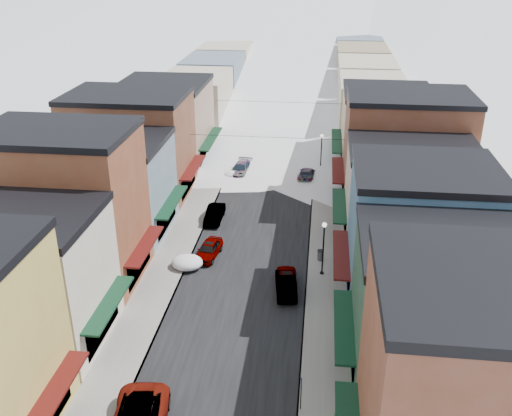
% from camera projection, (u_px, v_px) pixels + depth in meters
% --- Properties ---
extents(road, '(10.00, 160.00, 0.01)m').
position_uv_depth(road, '(280.00, 136.00, 80.60)').
color(road, black).
rests_on(road, ground).
extents(sidewalk_left, '(3.20, 160.00, 0.15)m').
position_uv_depth(sidewalk_left, '(234.00, 134.00, 81.27)').
color(sidewalk_left, gray).
rests_on(sidewalk_left, ground).
extents(sidewalk_right, '(3.20, 160.00, 0.15)m').
position_uv_depth(sidewalk_right, '(327.00, 138.00, 79.87)').
color(sidewalk_right, gray).
rests_on(sidewalk_right, ground).
extents(curb_left, '(0.10, 160.00, 0.15)m').
position_uv_depth(curb_left, '(245.00, 135.00, 81.10)').
color(curb_left, slate).
rests_on(curb_left, ground).
extents(curb_right, '(0.10, 160.00, 0.15)m').
position_uv_depth(curb_right, '(316.00, 137.00, 80.04)').
color(curb_right, slate).
rests_on(curb_right, ground).
extents(bldg_l_cream, '(11.30, 8.20, 9.50)m').
position_uv_depth(bldg_l_cream, '(24.00, 278.00, 37.13)').
color(bldg_l_cream, beige).
rests_on(bldg_l_cream, ground).
extents(bldg_l_brick_near, '(12.30, 8.20, 12.50)m').
position_uv_depth(bldg_l_brick_near, '(65.00, 207.00, 43.78)').
color(bldg_l_brick_near, brown).
rests_on(bldg_l_brick_near, ground).
extents(bldg_l_grayblue, '(11.30, 9.20, 9.00)m').
position_uv_depth(bldg_l_grayblue, '(111.00, 186.00, 52.13)').
color(bldg_l_grayblue, gray).
rests_on(bldg_l_grayblue, ground).
extents(bldg_l_brick_far, '(13.30, 9.20, 11.00)m').
position_uv_depth(bldg_l_brick_far, '(131.00, 144.00, 59.94)').
color(bldg_l_brick_far, brown).
rests_on(bldg_l_brick_far, ground).
extents(bldg_l_tan, '(11.30, 11.20, 10.00)m').
position_uv_depth(bldg_l_tan, '(165.00, 123.00, 69.07)').
color(bldg_l_tan, '#A17E69').
rests_on(bldg_l_tan, ground).
extents(bldg_r_brick_near, '(12.30, 9.20, 12.50)m').
position_uv_depth(bldg_r_brick_near, '(493.00, 400.00, 25.09)').
color(bldg_r_brick_near, brown).
rests_on(bldg_r_brick_near, ground).
extents(bldg_r_green, '(11.30, 9.20, 9.50)m').
position_uv_depth(bldg_r_green, '(440.00, 310.00, 33.89)').
color(bldg_r_green, '#214530').
rests_on(bldg_r_green, ground).
extents(bldg_r_blue, '(11.30, 9.20, 10.50)m').
position_uv_depth(bldg_r_blue, '(420.00, 234.00, 41.81)').
color(bldg_r_blue, '#3B6486').
rests_on(bldg_r_blue, ground).
extents(bldg_r_cream, '(12.30, 9.20, 9.00)m').
position_uv_depth(bldg_r_cream, '(410.00, 195.00, 50.19)').
color(bldg_r_cream, beige).
rests_on(bldg_r_cream, ground).
extents(bldg_r_brick_far, '(13.30, 9.20, 11.50)m').
position_uv_depth(bldg_r_brick_far, '(405.00, 149.00, 57.74)').
color(bldg_r_brick_far, brown).
rests_on(bldg_r_brick_far, ground).
extents(bldg_r_tan, '(11.30, 11.20, 9.50)m').
position_uv_depth(bldg_r_tan, '(385.00, 130.00, 67.29)').
color(bldg_r_tan, tan).
rests_on(bldg_r_tan, ground).
extents(distant_blocks, '(34.00, 55.00, 8.00)m').
position_uv_depth(distant_blocks, '(291.00, 75.00, 99.69)').
color(distant_blocks, gray).
rests_on(distant_blocks, ground).
extents(overhead_cables, '(16.40, 15.04, 0.04)m').
position_uv_depth(overhead_cables, '(273.00, 118.00, 66.73)').
color(overhead_cables, black).
rests_on(overhead_cables, ground).
extents(car_silver_sedan, '(2.17, 4.24, 1.38)m').
position_uv_depth(car_silver_sedan, '(209.00, 249.00, 49.09)').
color(car_silver_sedan, '#A8ABB0').
rests_on(car_silver_sedan, ground).
extents(car_dark_hatch, '(1.52, 4.27, 1.40)m').
position_uv_depth(car_dark_hatch, '(215.00, 214.00, 55.57)').
color(car_dark_hatch, black).
rests_on(car_dark_hatch, ground).
extents(car_silver_wagon, '(2.58, 5.04, 1.40)m').
position_uv_depth(car_silver_wagon, '(241.00, 169.00, 66.88)').
color(car_silver_wagon, '#AEB0B6').
rests_on(car_silver_wagon, ground).
extents(car_green_sedan, '(2.06, 4.51, 1.43)m').
position_uv_depth(car_green_sedan, '(286.00, 284.00, 43.99)').
color(car_green_sedan, black).
rests_on(car_green_sedan, ground).
extents(car_gray_suv, '(2.04, 4.25, 1.40)m').
position_uv_depth(car_gray_suv, '(287.00, 279.00, 44.76)').
color(car_gray_suv, gray).
rests_on(car_gray_suv, ground).
extents(car_black_sedan, '(2.34, 4.76, 1.33)m').
position_uv_depth(car_black_sedan, '(307.00, 174.00, 65.58)').
color(car_black_sedan, black).
rests_on(car_black_sedan, ground).
extents(car_lane_silver, '(1.78, 4.23, 1.43)m').
position_uv_depth(car_lane_silver, '(264.00, 138.00, 77.71)').
color(car_lane_silver, gray).
rests_on(car_lane_silver, ground).
extents(car_lane_white, '(3.09, 5.50, 1.45)m').
position_uv_depth(car_lane_white, '(290.00, 111.00, 90.51)').
color(car_lane_white, white).
rests_on(car_lane_white, ground).
extents(parking_sign, '(0.08, 0.31, 2.25)m').
position_uv_depth(parking_sign, '(301.00, 391.00, 32.35)').
color(parking_sign, black).
rests_on(parking_sign, sidewalk_right).
extents(trash_can, '(0.54, 0.54, 0.91)m').
position_uv_depth(trash_can, '(320.00, 255.00, 48.35)').
color(trash_can, '#575A5C').
rests_on(trash_can, sidewalk_right).
extents(streetlamp_near, '(0.38, 0.38, 4.62)m').
position_uv_depth(streetlamp_near, '(324.00, 242.00, 45.31)').
color(streetlamp_near, black).
rests_on(streetlamp_near, sidewalk_right).
extents(streetlamp_far, '(0.40, 0.40, 4.76)m').
position_uv_depth(streetlamp_far, '(321.00, 149.00, 65.97)').
color(streetlamp_far, black).
rests_on(streetlamp_far, sidewalk_right).
extents(planter_near, '(0.67, 0.63, 0.59)m').
position_uv_depth(planter_near, '(346.00, 414.00, 32.13)').
color(planter_near, '#386B30').
rests_on(planter_near, sidewalk_right).
extents(planter_far, '(0.51, 0.51, 0.65)m').
position_uv_depth(planter_far, '(337.00, 414.00, 32.08)').
color(planter_far, '#325C2A').
rests_on(planter_far, sidewalk_right).
extents(snow_pile_mid, '(2.64, 2.82, 1.12)m').
position_uv_depth(snow_pile_mid, '(188.00, 262.00, 47.43)').
color(snow_pile_mid, white).
rests_on(snow_pile_mid, ground).
extents(snow_pile_far, '(2.11, 2.50, 0.89)m').
position_uv_depth(snow_pile_far, '(233.00, 175.00, 65.94)').
color(snow_pile_far, white).
rests_on(snow_pile_far, ground).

